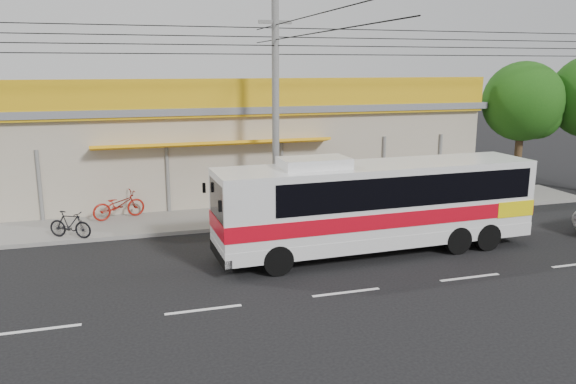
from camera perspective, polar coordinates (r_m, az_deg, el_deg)
The scene contains 9 objects.
ground at distance 18.22m, azimuth 2.91°, elevation -7.24°, with size 120.00×120.00×0.00m, color black.
sidewalk at distance 23.68m, azimuth -1.94°, elevation -2.33°, with size 30.00×3.20×0.15m, color gray.
lane_markings at distance 16.05m, azimuth 5.93°, elevation -10.12°, with size 50.00×0.12×0.01m, color silver, non-canonical shape.
storefront_building at distance 28.54m, azimuth -4.82°, elevation 4.76°, with size 22.60×9.20×5.70m.
coach_bus at distance 19.09m, azimuth 9.50°, elevation -0.83°, with size 11.00×2.66×3.37m.
motorbike_red at distance 23.73m, azimuth -16.82°, elevation -1.26°, with size 0.74×2.13×1.12m, color maroon.
motorbike_dark at distance 21.65m, azimuth -21.26°, elevation -3.09°, with size 0.46×1.64×0.99m, color black.
utility_pole at distance 22.36m, azimuth -1.30°, elevation 15.20°, with size 34.00×14.00×8.72m.
tree_near at distance 30.30m, azimuth 22.99°, elevation 8.21°, with size 3.90×3.90×6.46m.
Camera 1 is at (-5.78, -16.13, 6.20)m, focal length 35.00 mm.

